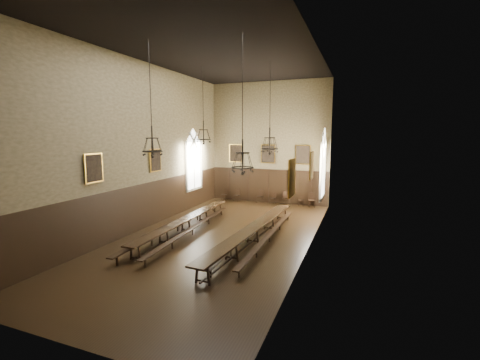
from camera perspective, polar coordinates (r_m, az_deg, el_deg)
The scene contains 33 objects.
floor at distance 16.55m, azimuth -3.77°, elevation -10.10°, with size 9.00×18.00×0.02m, color black.
ceiling at distance 16.17m, azimuth -4.09°, elevation 21.88°, with size 9.00×18.00×0.02m, color black.
wall_back at distance 24.20m, azimuth 5.11°, elevation 6.55°, with size 9.00×0.02×9.00m, color #93835A.
wall_front at distance 8.45m, azimuth -30.46°, elevation 2.46°, with size 9.00×0.02×9.00m, color #93835A.
wall_left at distance 18.09m, azimuth -17.07°, elevation 5.68°, with size 0.02×18.00×9.00m, color #93835A.
wall_right at distance 14.43m, azimuth 12.64°, elevation 5.30°, with size 0.02×18.00×9.00m, color #93835A.
wainscot_panelling at distance 16.20m, azimuth -3.81°, elevation -5.86°, with size 9.00×18.00×2.50m, color black, non-canonical shape.
table_left at distance 17.54m, azimuth -9.59°, elevation -7.85°, with size 0.84×9.38×0.73m.
table_right at distance 15.51m, azimuth 2.34°, elevation -9.75°, with size 1.36×10.36×0.81m.
bench_left_outer at distance 17.70m, azimuth -11.02°, elevation -7.96°, with size 0.78×10.52×0.47m.
bench_left_inner at distance 16.91m, azimuth -8.40°, elevation -8.79°, with size 0.85×9.25×0.42m.
bench_right_inner at distance 15.85m, azimuth 1.11°, elevation -9.88°, with size 0.61×9.22×0.41m.
bench_right_outer at distance 15.77m, azimuth 5.30°, elevation -10.02°, with size 0.32×9.06×0.41m.
chair_0 at distance 25.35m, azimuth -2.75°, elevation -2.97°, with size 0.51×0.51×0.91m.
chair_1 at distance 25.04m, azimuth -0.57°, elevation -3.11°, with size 0.45×0.45×0.89m.
chair_3 at distance 24.37m, azimuth 3.57°, elevation -3.36°, with size 0.52×0.52×1.01m.
chair_4 at distance 24.18m, azimuth 5.82°, elevation -3.59°, with size 0.48×0.48×0.86m.
chair_5 at distance 23.91m, azimuth 8.14°, elevation -3.66°, with size 0.55×0.55×1.00m.
chair_6 at distance 23.73m, azimuth 10.79°, elevation -3.90°, with size 0.43×0.43×0.89m.
chair_7 at distance 23.50m, azimuth 12.63°, elevation -3.97°, with size 0.56×0.56×1.02m.
chandelier_back_left at distance 18.45m, azimuth -6.49°, elevation 8.05°, with size 0.85×0.85×4.28m.
chandelier_back_right at distance 17.81m, azimuth 5.28°, elevation 6.46°, with size 0.95×0.95×4.81m.
chandelier_front_left at distance 14.18m, azimuth -15.32°, elevation 6.17°, with size 0.87×0.87×4.71m.
chandelier_front_right at distance 12.82m, azimuth 0.43°, elevation 3.71°, with size 0.91×0.91×5.32m.
portrait_back_0 at distance 24.95m, azimuth -0.77°, elevation 4.79°, with size 1.10×0.12×1.40m.
portrait_back_1 at distance 24.11m, azimuth 5.00°, elevation 4.64°, with size 1.10×0.12×1.40m.
portrait_back_2 at distance 23.53m, azimuth 11.12°, elevation 4.44°, with size 1.10×0.12×1.40m.
portrait_left_0 at distance 18.85m, azimuth -14.79°, elevation 3.42°, with size 0.12×1.00×1.30m.
portrait_left_1 at distance 15.44m, azimuth -24.55°, elevation 1.96°, with size 0.12×1.00×1.30m.
portrait_right_0 at distance 15.49m, azimuth 12.61°, elevation 2.52°, with size 0.12×1.00×1.30m.
portrait_right_1 at distance 11.09m, azimuth 9.21°, elevation 0.42°, with size 0.12×1.00×1.30m.
window_right at distance 19.96m, azimuth 14.61°, elevation 2.81°, with size 0.20×2.20×4.60m, color white, non-canonical shape.
window_left at distance 22.70m, azimuth -8.25°, elevation 3.61°, with size 0.20×2.20×4.60m, color white, non-canonical shape.
Camera 1 is at (6.59, -14.27, 5.18)m, focal length 24.00 mm.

